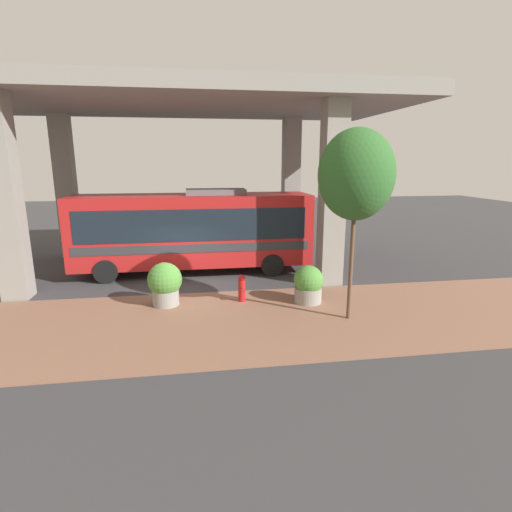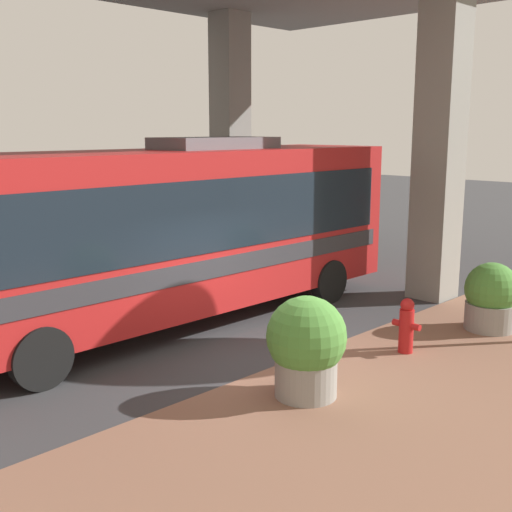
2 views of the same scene
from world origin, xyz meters
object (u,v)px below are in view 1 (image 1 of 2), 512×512
at_px(planter_middle, 165,284).
at_px(fire_hydrant, 242,288).
at_px(bus, 193,228).
at_px(street_tree_near, 356,175).
at_px(planter_front, 308,285).

bearing_deg(planter_middle, fire_hydrant, -90.69).
bearing_deg(planter_middle, bus, -13.49).
xyz_separation_m(fire_hydrant, street_tree_near, (-2.13, -3.21, 4.05)).
height_order(fire_hydrant, planter_middle, planter_middle).
distance_m(fire_hydrant, planter_middle, 2.71).
height_order(bus, fire_hydrant, bus).
bearing_deg(street_tree_near, planter_front, 27.38).
distance_m(planter_middle, street_tree_near, 7.33).
bearing_deg(bus, fire_hydrant, -158.97).
relative_size(fire_hydrant, street_tree_near, 0.17).
bearing_deg(fire_hydrant, bus, 21.03).
bearing_deg(street_tree_near, fire_hydrant, 56.44).
bearing_deg(fire_hydrant, planter_front, -100.95).
bearing_deg(planter_front, bus, 39.94).
xyz_separation_m(planter_middle, street_tree_near, (-2.16, -5.91, 3.77)).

